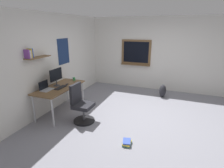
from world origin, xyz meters
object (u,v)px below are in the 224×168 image
keyboard (60,88)px  backpack (163,91)px  desk (60,89)px  computer_mouse (67,84)px  monitor_primary (56,76)px  book_stack_on_floor (127,143)px  laptop (46,88)px  office_chair (81,106)px  coffee_mug (74,79)px

keyboard → backpack: size_ratio=0.88×
desk → computer_mouse: size_ratio=14.22×
keyboard → backpack: bearing=-46.2°
monitor_primary → book_stack_on_floor: bearing=-109.0°
desk → laptop: size_ratio=4.77×
office_chair → computer_mouse: office_chair is taller
office_chair → keyboard: (0.13, 0.67, 0.34)m
keyboard → computer_mouse: bearing=0.0°
office_chair → computer_mouse: bearing=58.2°
desk → monitor_primary: bearing=71.4°
monitor_primary → backpack: size_ratio=1.10×
keyboard → book_stack_on_floor: (-0.64, -1.98, -0.71)m
office_chair → computer_mouse: size_ratio=9.13×
laptop → backpack: 3.66m
laptop → coffee_mug: 0.99m
keyboard → backpack: 3.31m
laptop → coffee_mug: size_ratio=3.37×
monitor_primary → laptop: bearing=172.6°
monitor_primary → desk: bearing=-108.6°
desk → office_chair: (-0.21, -0.75, -0.26)m
keyboard → backpack: keyboard is taller
coffee_mug → backpack: (1.54, -2.40, -0.58)m
laptop → monitor_primary: bearing=-7.4°
office_chair → computer_mouse: (0.41, 0.67, 0.35)m
laptop → monitor_primary: 0.43m
office_chair → book_stack_on_floor: 1.46m
keyboard → book_stack_on_floor: keyboard is taller
computer_mouse → book_stack_on_floor: 2.30m
computer_mouse → backpack: bearing=-50.0°
laptop → keyboard: (0.26, -0.24, -0.04)m
desk → coffee_mug: bearing=-3.1°
backpack → computer_mouse: bearing=130.0°
keyboard → computer_mouse: size_ratio=3.56×
laptop → book_stack_on_floor: (-0.38, -2.23, -0.75)m
coffee_mug → book_stack_on_floor: bearing=-123.6°
desk → keyboard: (-0.07, -0.08, 0.08)m
backpack → book_stack_on_floor: bearing=172.7°
keyboard → coffee_mug: bearing=4.0°
laptop → computer_mouse: bearing=-24.2°
desk → office_chair: 0.82m
monitor_primary → coffee_mug: 0.66m
desk → laptop: 0.39m
monitor_primary → coffee_mug: monitor_primary is taller
book_stack_on_floor → backpack: bearing=-7.3°
monitor_primary → keyboard: monitor_primary is taller
book_stack_on_floor → monitor_primary: bearing=71.0°
monitor_primary → computer_mouse: size_ratio=4.46×
office_chair → coffee_mug: (0.85, 0.72, 0.38)m
office_chair → book_stack_on_floor: bearing=-111.0°
monitor_primary → backpack: 3.43m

